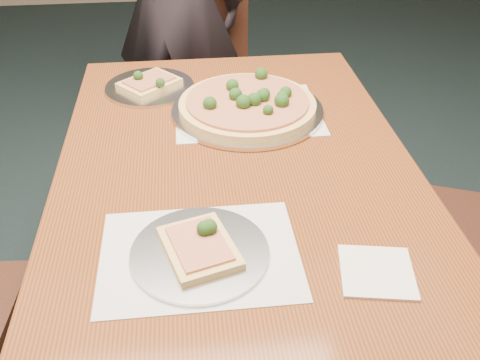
{
  "coord_description": "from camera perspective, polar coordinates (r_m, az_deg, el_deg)",
  "views": [
    {
      "loc": [
        0.06,
        -0.97,
        1.5
      ],
      "look_at": [
        0.17,
        0.07,
        0.75
      ],
      "focal_mm": 40.0,
      "sensor_mm": 36.0,
      "label": 1
    }
  ],
  "objects": [
    {
      "name": "chair_far",
      "position": [
        2.4,
        -2.83,
        11.32
      ],
      "size": [
        0.53,
        0.53,
        0.91
      ],
      "rotation": [
        0.0,
        0.0,
        0.32
      ],
      "color": "black",
      "rests_on": "ground"
    },
    {
      "name": "pizza_pan",
      "position": [
        1.57,
        0.89,
        8.01
      ],
      "size": [
        0.44,
        0.44,
        0.07
      ],
      "color": "silver",
      "rests_on": "dining_table"
    },
    {
      "name": "slice_plate_far",
      "position": [
        1.74,
        -9.63,
        9.95
      ],
      "size": [
        0.28,
        0.28,
        0.06
      ],
      "color": "silver",
      "rests_on": "dining_table"
    },
    {
      "name": "dining_table",
      "position": [
        1.35,
        0.0,
        -3.19
      ],
      "size": [
        0.9,
        1.5,
        0.75
      ],
      "color": "#5C2A12",
      "rests_on": "ground"
    },
    {
      "name": "placemat_main",
      "position": [
        1.58,
        0.79,
        7.28
      ],
      "size": [
        0.42,
        0.32,
        0.0
      ],
      "primitive_type": "cube",
      "color": "white",
      "rests_on": "dining_table"
    },
    {
      "name": "napkin",
      "position": [
        1.08,
        14.39,
        -9.47
      ],
      "size": [
        0.16,
        0.16,
        0.01
      ],
      "primitive_type": "cube",
      "rotation": [
        0.0,
        0.0,
        -0.18
      ],
      "color": "white",
      "rests_on": "dining_table"
    },
    {
      "name": "slice_plate_near",
      "position": [
        1.08,
        -4.29,
        -7.37
      ],
      "size": [
        0.28,
        0.28,
        0.06
      ],
      "color": "silver",
      "rests_on": "dining_table"
    },
    {
      "name": "placemat_near",
      "position": [
        1.09,
        -4.3,
        -7.93
      ],
      "size": [
        0.4,
        0.3,
        0.0
      ],
      "primitive_type": "cube",
      "color": "white",
      "rests_on": "dining_table"
    }
  ]
}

